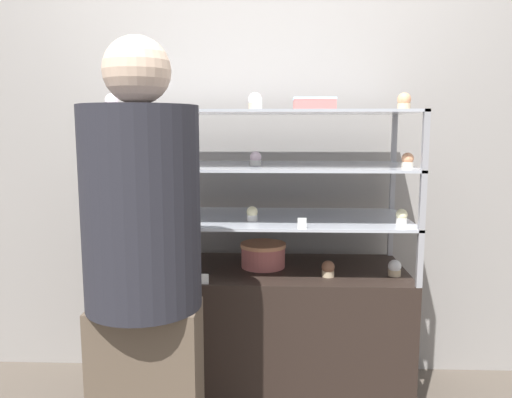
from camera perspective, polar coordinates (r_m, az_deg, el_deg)
The scene contains 25 objects.
back_wall at distance 2.67m, azimuth 0.33°, elevation 7.47°, with size 8.00×0.05×2.60m.
display_base at distance 2.46m, azimuth 0.00°, elevation -15.55°, with size 1.38×0.54×0.68m.
display_riser_lower at distance 2.29m, azimuth 0.00°, elevation -2.40°, with size 1.38×0.54×0.24m.
display_riser_middle at distance 2.26m, azimuth 0.00°, elevation 3.61°, with size 1.38×0.54×0.24m.
display_riser_upper at distance 2.25m, azimuth 0.00°, elevation 9.71°, with size 1.38×0.54×0.24m.
layer_cake_centerpiece at distance 2.35m, azimuth 0.82°, elevation -6.41°, with size 0.21×0.21×0.11m.
sheet_cake_frosted at distance 2.29m, azimuth 6.67°, elevation 10.70°, with size 0.19×0.14×0.06m.
cupcake_0 at distance 2.36m, azimuth -16.01°, elevation -7.27°, with size 0.06×0.06×0.07m.
cupcake_1 at distance 2.27m, azimuth -8.43°, elevation -7.62°, with size 0.06×0.06×0.07m.
cupcake_2 at distance 2.23m, azimuth 8.24°, elevation -7.91°, with size 0.06×0.06×0.07m.
cupcake_3 at distance 2.30m, azimuth 15.56°, elevation -7.62°, with size 0.06×0.06×0.07m.
price_tag_0 at distance 2.12m, azimuth -5.92°, elevation -9.09°, with size 0.04×0.00×0.04m.
cupcake_4 at distance 2.26m, azimuth -16.37°, elevation -1.76°, with size 0.05×0.05×0.07m.
cupcake_5 at distance 2.20m, azimuth -0.45°, elevation -1.70°, with size 0.05×0.05×0.07m.
cupcake_6 at distance 2.21m, azimuth 16.30°, elevation -1.95°, with size 0.05×0.05×0.07m.
price_tag_1 at distance 2.04m, azimuth 5.28°, elevation -2.77°, with size 0.04×0.00×0.04m.
cupcake_7 at distance 2.33m, azimuth -16.27°, elevation 4.47°, with size 0.05×0.05×0.06m.
cupcake_8 at distance 2.21m, azimuth -0.13°, elevation 4.62°, with size 0.05×0.05×0.06m.
cupcake_9 at distance 2.19m, azimuth 16.94°, elevation 4.23°, with size 0.05×0.05×0.06m.
price_tag_2 at distance 2.07m, azimuth -11.88°, elevation 3.96°, with size 0.04×0.00×0.04m.
cupcake_10 at distance 2.32m, azimuth -16.16°, elevation 10.55°, with size 0.06×0.06×0.07m.
cupcake_11 at distance 2.15m, azimuth -0.19°, elevation 11.07°, with size 0.06×0.06×0.07m.
cupcake_12 at distance 2.26m, azimuth 16.56°, elevation 10.60°, with size 0.06×0.06×0.07m.
price_tag_3 at distance 2.00m, azimuth 0.16°, elevation 10.88°, with size 0.04×0.00×0.04m.
customer_figure at distance 1.69m, azimuth -12.73°, elevation -8.21°, with size 0.38×0.38×1.62m.
Camera 1 is at (0.08, -2.25, 1.34)m, focal length 35.00 mm.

